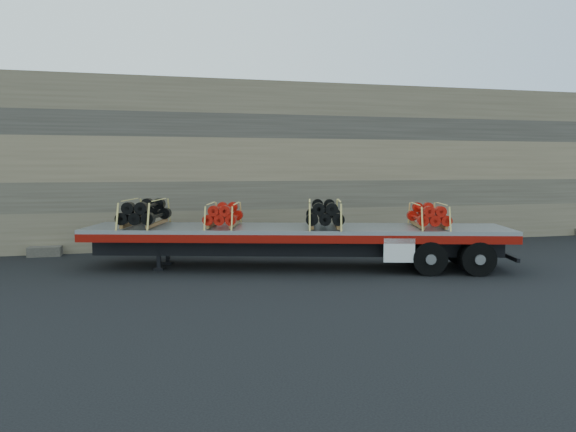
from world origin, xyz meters
The scene contains 7 objects.
ground centered at (0.00, 0.00, 0.00)m, with size 120.00×120.00×0.00m, color black.
rock_wall centered at (0.00, 6.50, 3.50)m, with size 44.00×3.00×7.00m, color #7A6B54.
trailer centered at (0.62, -0.16, 0.70)m, with size 13.98×2.69×1.40m, color #A0A3A7, non-canonical shape.
bundle_front centered at (-4.29, 1.31, 1.83)m, with size 1.21×2.42×0.86m, color black, non-canonical shape.
bundle_midfront centered at (-1.72, 0.54, 1.77)m, with size 1.05×2.11×0.75m, color #B21209, non-canonical shape.
bundle_midrear centered at (1.51, -0.43, 1.82)m, with size 1.20×2.39×0.85m, color black, non-canonical shape.
bundle_rear centered at (4.82, -1.42, 1.77)m, with size 1.06×2.11×0.75m, color #B21209, non-canonical shape.
Camera 1 is at (-4.38, -18.16, 3.39)m, focal length 35.00 mm.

